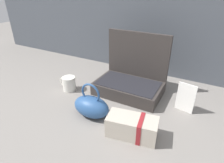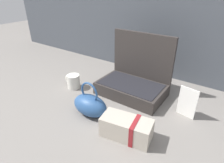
% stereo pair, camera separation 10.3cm
% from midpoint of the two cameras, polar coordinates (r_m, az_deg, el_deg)
% --- Properties ---
extents(ground_plane, '(6.00, 6.00, 0.00)m').
position_cam_midpoint_polar(ground_plane, '(1.14, 2.24, -6.84)').
color(ground_plane, slate).
extents(open_suitcase, '(0.42, 0.27, 0.38)m').
position_cam_midpoint_polar(open_suitcase, '(1.22, 9.09, 0.18)').
color(open_suitcase, '#332D2B').
rests_on(open_suitcase, ground_plane).
extents(teal_pouch_handbag, '(0.21, 0.13, 0.20)m').
position_cam_midpoint_polar(teal_pouch_handbag, '(1.03, -3.84, -7.13)').
color(teal_pouch_handbag, '#284C7F').
rests_on(teal_pouch_handbag, ground_plane).
extents(cream_toiletry_bag, '(0.25, 0.15, 0.11)m').
position_cam_midpoint_polar(cream_toiletry_bag, '(0.90, 7.96, -14.00)').
color(cream_toiletry_bag, '#B2A899').
rests_on(cream_toiletry_bag, ground_plane).
extents(coffee_mug, '(0.12, 0.09, 0.10)m').
position_cam_midpoint_polar(coffee_mug, '(1.30, -9.49, -0.01)').
color(coffee_mug, silver).
rests_on(coffee_mug, ground_plane).
extents(info_card_left, '(0.10, 0.02, 0.17)m').
position_cam_midpoint_polar(info_card_left, '(1.09, 24.44, -5.90)').
color(info_card_left, white).
rests_on(info_card_left, ground_plane).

